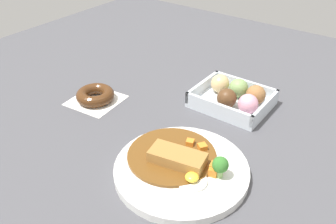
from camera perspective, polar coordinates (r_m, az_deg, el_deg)
name	(u,v)px	position (r m, az deg, el deg)	size (l,w,h in m)	color
ground_plane	(161,115)	(0.90, -1.08, -0.47)	(1.60, 1.60, 0.00)	#4C4C51
curry_plate	(181,167)	(0.73, 2.10, -8.76)	(0.27, 0.27, 0.06)	white
donut_box	(235,97)	(0.94, 10.65, 2.38)	(0.19, 0.16, 0.06)	silver
chocolate_ring_donut	(95,96)	(0.97, -11.53, 2.59)	(0.14, 0.14, 0.03)	white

